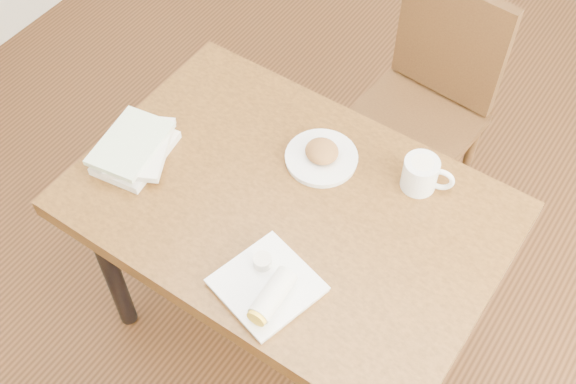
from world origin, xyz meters
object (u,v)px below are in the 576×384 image
Objects in this scene: table at (288,220)px; coffee_mug at (422,174)px; chair_far at (426,97)px; plate_burrito at (268,288)px; plate_scone at (322,155)px; book_stack at (136,148)px.

coffee_mug is at bearing 43.62° from table.
chair_far is 1.06m from plate_burrito.
plate_burrito is (0.12, -0.26, 0.11)m from table.
plate_scone is (-0.07, -0.59, 0.22)m from chair_far.
table is at bearing -88.00° from plate_scone.
plate_scone is at bearing 92.00° from table.
plate_scone is 1.45× the size of coffee_mug.
table is at bearing 13.12° from book_stack.
chair_far is 4.47× the size of plate_scone.
plate_scone is at bearing -164.29° from coffee_mug.
table is 1.25× the size of chair_far.
table is at bearing -136.38° from coffee_mug.
table is 0.49m from book_stack.
coffee_mug is 0.52× the size of plate_burrito.
coffee_mug is 0.55m from plate_burrito.
plate_burrito is 0.60m from book_stack.
plate_scone is at bearing 32.45° from book_stack.
book_stack is (-0.74, -0.37, -0.02)m from coffee_mug.
chair_far is (0.06, 0.77, -0.12)m from table.
book_stack is at bearing -153.39° from coffee_mug.
book_stack reaches higher than table.
chair_far is 0.61m from coffee_mug.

